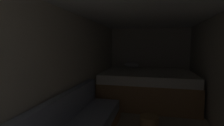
# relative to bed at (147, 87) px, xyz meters

# --- Properties ---
(wall_back) EXTENTS (2.43, 0.05, 1.97)m
(wall_back) POSITION_rel_bed_xyz_m (0.00, 0.95, 0.59)
(wall_back) COLOR beige
(wall_back) RESTS_ON ground
(wall_left) EXTENTS (0.05, 5.53, 1.97)m
(wall_left) POSITION_rel_bed_xyz_m (-1.19, -1.84, 0.59)
(wall_left) COLOR beige
(wall_left) RESTS_ON ground
(ceiling_slab) EXTENTS (2.43, 5.53, 0.05)m
(ceiling_slab) POSITION_rel_bed_xyz_m (0.00, -1.84, 1.60)
(ceiling_slab) COLOR white
(ceiling_slab) RESTS_ON wall_left
(bed) EXTENTS (2.21, 1.76, 0.95)m
(bed) POSITION_rel_bed_xyz_m (0.00, 0.00, 0.00)
(bed) COLOR #9E7247
(bed) RESTS_ON ground
(wicker_basket) EXTENTS (0.32, 0.32, 0.22)m
(wicker_basket) POSITION_rel_bed_xyz_m (0.08, -1.47, -0.28)
(wicker_basket) COLOR olive
(wicker_basket) RESTS_ON ground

